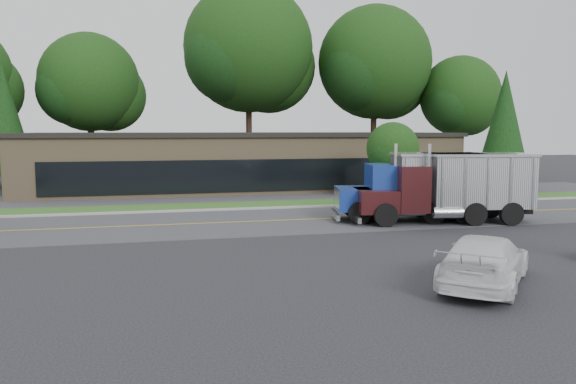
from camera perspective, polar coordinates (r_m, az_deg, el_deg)
The scene contains 17 objects.
ground at distance 19.19m, azimuth 1.18°, elevation -7.29°, with size 140.00×140.00×0.00m, color #39393E.
road at distance 27.82m, azimuth -3.52°, elevation -3.03°, with size 60.00×8.00×0.02m, color #5A5A60.
center_line at distance 27.82m, azimuth -3.52°, elevation -3.03°, with size 60.00×0.12×0.01m, color gold.
curb at distance 31.91m, azimuth -4.83°, elevation -1.83°, with size 60.00×0.30×0.12m, color #9E9E99.
grass_verge at distance 33.68m, azimuth -5.29°, elevation -1.40°, with size 60.00×3.40×0.03m, color #326422.
far_parking at distance 38.60m, azimuth -6.35°, elevation -0.43°, with size 60.00×7.00×0.02m, color #5A5A60.
strip_mall at distance 44.62m, azimuth -4.79°, elevation 3.08°, with size 32.00×12.00×4.00m, color #907958.
tree_far_b at distance 52.53m, azimuth -19.36°, elevation 10.02°, with size 9.02×8.49×12.87m.
tree_far_c at distance 53.40m, azimuth -3.86°, elevation 13.77°, with size 12.57×11.83×17.93m.
tree_far_d at distance 55.59m, azimuth 8.89°, elevation 12.32°, with size 11.41×10.74×16.27m.
tree_far_e at distance 57.05m, azimuth 17.13°, elevation 8.92°, with size 8.10×7.62×11.56m.
evergreen_left at distance 49.35m, azimuth -26.88°, elevation 6.68°, with size 4.33×4.33×9.84m.
evergreen_right at distance 43.71m, azimuth 21.11°, elevation 6.31°, with size 3.86×3.86×8.78m.
tree_verge at distance 36.26m, azimuth 10.62°, elevation 4.12°, with size 3.52×3.31×5.02m.
dump_truck_blue at distance 28.67m, azimuth 12.94°, elevation 0.73°, with size 7.46×3.93×3.36m.
dump_truck_maroon at distance 28.53m, azimuth 16.46°, elevation 0.62°, with size 8.78×3.87×3.36m.
rally_car at distance 17.38m, azimuth 19.33°, elevation -6.58°, with size 2.08×5.13×1.49m, color white.
Camera 1 is at (-4.73, -18.04, 4.52)m, focal length 35.00 mm.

